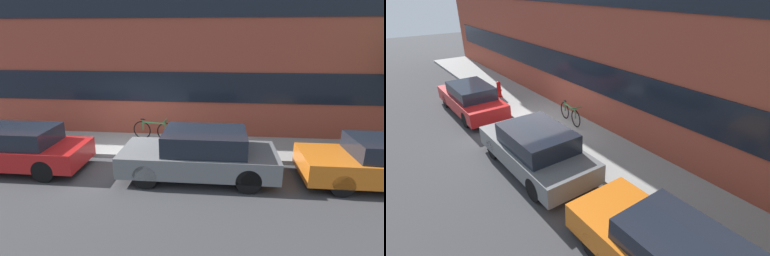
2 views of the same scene
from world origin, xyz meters
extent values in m
plane|color=#38383A|center=(0.00, 0.00, 0.00)|extent=(56.00, 56.00, 0.00)
cube|color=gray|center=(0.00, 1.13, 0.06)|extent=(28.00, 2.26, 0.13)
cube|color=brown|center=(0.00, 2.71, 4.49)|extent=(28.00, 0.90, 8.99)
cube|color=black|center=(0.00, 2.24, 1.98)|extent=(25.76, 0.04, 1.10)
cube|color=black|center=(0.00, 2.24, 4.94)|extent=(25.76, 0.04, 1.10)
cube|color=#AD1919|center=(-3.07, -1.05, 0.51)|extent=(4.33, 1.60, 0.56)
cube|color=black|center=(-2.89, -1.05, 1.04)|extent=(2.25, 1.41, 0.49)
cylinder|color=black|center=(-1.72, -1.76, 0.31)|extent=(0.62, 0.18, 0.62)
cylinder|color=black|center=(-1.72, -0.34, 0.31)|extent=(0.62, 0.18, 0.62)
cube|color=slate|center=(2.40, -1.05, 0.53)|extent=(4.23, 1.78, 0.57)
cube|color=black|center=(2.57, -1.05, 1.08)|extent=(2.20, 1.57, 0.54)
cylinder|color=black|center=(1.09, -1.85, 0.32)|extent=(0.65, 0.18, 0.65)
cylinder|color=black|center=(1.09, -0.25, 0.32)|extent=(0.65, 0.18, 0.65)
cylinder|color=black|center=(3.71, -1.85, 0.32)|extent=(0.65, 0.18, 0.65)
cylinder|color=black|center=(3.71, -0.25, 0.32)|extent=(0.65, 0.18, 0.65)
cylinder|color=black|center=(5.97, -1.79, 0.29)|extent=(0.58, 0.18, 0.58)
cylinder|color=black|center=(5.97, -0.31, 0.29)|extent=(0.58, 0.18, 0.58)
cylinder|color=red|center=(-3.91, 0.58, 0.15)|extent=(0.27, 0.27, 0.04)
cylinder|color=red|center=(-3.91, 0.58, 0.46)|extent=(0.19, 0.19, 0.59)
sphere|color=red|center=(-3.91, 0.58, 0.79)|extent=(0.19, 0.19, 0.19)
cylinder|color=red|center=(-4.08, 0.58, 0.52)|extent=(0.15, 0.07, 0.07)
cylinder|color=red|center=(-3.74, 0.58, 0.52)|extent=(0.15, 0.07, 0.07)
torus|color=black|center=(1.03, 1.48, 0.47)|extent=(0.68, 0.14, 0.68)
torus|color=black|center=(0.11, 1.61, 0.47)|extent=(0.68, 0.14, 0.68)
cylinder|color=#33723F|center=(0.57, 1.55, 0.77)|extent=(0.88, 0.18, 0.06)
cylinder|color=#33723F|center=(0.16, 1.61, 0.66)|extent=(0.06, 0.06, 0.38)
cylinder|color=#33723F|center=(1.01, 1.48, 0.66)|extent=(0.06, 0.06, 0.38)
ellipsoid|color=black|center=(0.16, 1.61, 0.88)|extent=(0.21, 0.11, 0.05)
cylinder|color=#33723F|center=(1.01, 1.48, 0.88)|extent=(0.11, 0.44, 0.05)
camera|label=1|loc=(2.96, -8.68, 3.77)|focal=28.00mm
camera|label=2|loc=(9.30, -4.71, 5.03)|focal=28.00mm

